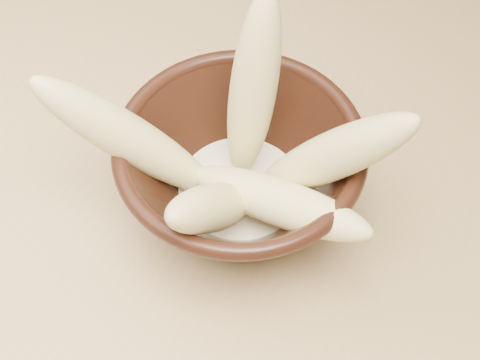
{
  "coord_description": "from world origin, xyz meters",
  "views": [
    {
      "loc": [
        0.06,
        -0.32,
        1.23
      ],
      "look_at": [
        -0.05,
        -0.05,
        0.8
      ],
      "focal_mm": 50.0,
      "sensor_mm": 36.0,
      "label": 1
    }
  ],
  "objects": [
    {
      "name": "banana_across",
      "position": [
        -0.01,
        -0.07,
        0.83
      ],
      "size": [
        0.16,
        0.06,
        0.07
      ],
      "primitive_type": "ellipsoid",
      "rotation": [
        1.31,
        0.0,
        1.42
      ],
      "color": "#E2D585",
      "rests_on": "bowl"
    },
    {
      "name": "banana_front",
      "position": [
        -0.05,
        -0.1,
        0.83
      ],
      "size": [
        0.05,
        0.12,
        0.12
      ],
      "primitive_type": "ellipsoid",
      "rotation": [
        0.75,
        0.0,
        -0.17
      ],
      "color": "#E2D585",
      "rests_on": "bowl"
    },
    {
      "name": "banana_right",
      "position": [
        0.01,
        -0.04,
        0.85
      ],
      "size": [
        0.13,
        0.04,
        0.15
      ],
      "primitive_type": "ellipsoid",
      "rotation": [
        0.63,
        0.0,
        1.56
      ],
      "color": "#E2D585",
      "rests_on": "bowl"
    },
    {
      "name": "bowl",
      "position": [
        -0.05,
        -0.05,
        0.81
      ],
      "size": [
        0.19,
        0.19,
        0.1
      ],
      "rotation": [
        0.0,
        0.0,
        0.27
      ],
      "color": "black",
      "rests_on": "table"
    },
    {
      "name": "banana_upright",
      "position": [
        -0.06,
        -0.02,
        0.87
      ],
      "size": [
        0.04,
        0.07,
        0.17
      ],
      "primitive_type": "ellipsoid",
      "rotation": [
        0.21,
        0.0,
        3.03
      ],
      "color": "#E2D585",
      "rests_on": "bowl"
    },
    {
      "name": "milk_puddle",
      "position": [
        -0.05,
        -0.05,
        0.78
      ],
      "size": [
        0.1,
        0.1,
        0.01
      ],
      "primitive_type": "cylinder",
      "color": "beige",
      "rests_on": "bowl"
    },
    {
      "name": "table",
      "position": [
        0.0,
        0.0,
        0.67
      ],
      "size": [
        1.2,
        0.8,
        0.75
      ],
      "color": "tan",
      "rests_on": "ground"
    },
    {
      "name": "banana_left",
      "position": [
        -0.13,
        -0.08,
        0.85
      ],
      "size": [
        0.14,
        0.08,
        0.15
      ],
      "primitive_type": "ellipsoid",
      "rotation": [
        0.74,
        0.0,
        -1.19
      ],
      "color": "#E2D585",
      "rests_on": "bowl"
    }
  ]
}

